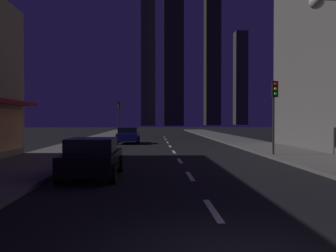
% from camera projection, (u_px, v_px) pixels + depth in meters
% --- Properties ---
extents(ground_plane, '(78.00, 136.00, 0.10)m').
position_uv_depth(ground_plane, '(166.00, 141.00, 37.37)').
color(ground_plane, black).
extents(sidewalk_right, '(4.00, 76.00, 0.15)m').
position_uv_depth(sidewalk_right, '(235.00, 140.00, 37.66)').
color(sidewalk_right, '#605E59').
rests_on(sidewalk_right, ground).
extents(sidewalk_left, '(4.00, 76.00, 0.15)m').
position_uv_depth(sidewalk_left, '(97.00, 140.00, 37.08)').
color(sidewalk_left, '#605E59').
rests_on(sidewalk_left, ground).
extents(lane_marking_center, '(0.16, 43.80, 0.01)m').
position_uv_depth(lane_marking_center, '(174.00, 152.00, 24.18)').
color(lane_marking_center, silver).
rests_on(lane_marking_center, ground).
extents(skyscraper_distant_tall, '(5.26, 8.29, 59.68)m').
position_uv_depth(skyscraper_distant_tall, '(148.00, 46.00, 137.85)').
color(skyscraper_distant_tall, '#433F32').
rests_on(skyscraper_distant_tall, ground).
extents(skyscraper_distant_mid, '(7.11, 7.62, 75.70)m').
position_uv_depth(skyscraper_distant_mid, '(173.00, 22.00, 133.73)').
color(skyscraper_distant_mid, '#302E24').
rests_on(skyscraper_distant_mid, ground).
extents(skyscraper_distant_short, '(5.85, 7.54, 59.66)m').
position_uv_depth(skyscraper_distant_short, '(212.00, 50.00, 146.67)').
color(skyscraper_distant_short, '#38352A').
rests_on(skyscraper_distant_short, ground).
extents(skyscraper_distant_slender, '(5.29, 6.08, 40.40)m').
position_uv_depth(skyscraper_distant_slender, '(241.00, 78.00, 160.47)').
color(skyscraper_distant_slender, '#444033').
rests_on(skyscraper_distant_slender, ground).
extents(car_parked_near, '(1.98, 4.24, 1.45)m').
position_uv_depth(car_parked_near, '(93.00, 157.00, 13.49)').
color(car_parked_near, black).
rests_on(car_parked_near, ground).
extents(car_parked_far, '(1.98, 4.24, 1.45)m').
position_uv_depth(car_parked_far, '(128.00, 135.00, 32.97)').
color(car_parked_far, navy).
rests_on(car_parked_far, ground).
extents(fire_hydrant_far_left, '(0.42, 0.30, 0.65)m').
position_uv_depth(fire_hydrant_far_left, '(76.00, 148.00, 21.58)').
color(fire_hydrant_far_left, red).
rests_on(fire_hydrant_far_left, sidewalk_left).
extents(traffic_light_near_right, '(0.32, 0.48, 4.20)m').
position_uv_depth(traffic_light_near_right, '(274.00, 101.00, 20.88)').
color(traffic_light_near_right, '#2D2D2D').
rests_on(traffic_light_near_right, sidewalk_right).
extents(traffic_light_far_left, '(0.32, 0.48, 4.20)m').
position_uv_depth(traffic_light_far_left, '(118.00, 111.00, 44.26)').
color(traffic_light_far_left, '#2D2D2D').
rests_on(traffic_light_far_left, sidewalk_left).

